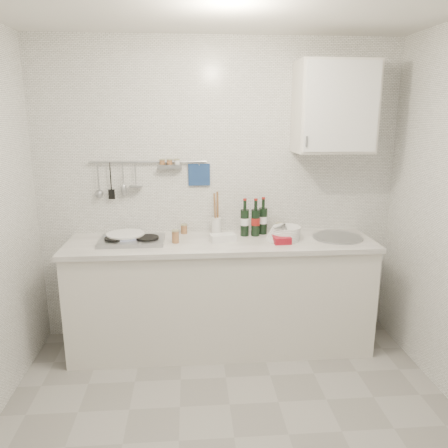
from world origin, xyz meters
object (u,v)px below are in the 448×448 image
wall_cabinet (334,107)px  plate_stack_hob (124,237)px  wine_bottles (254,217)px  plate_stack_sink (284,233)px  utensil_crock (216,223)px

wall_cabinet → plate_stack_hob: bearing=-178.3°
wall_cabinet → plate_stack_hob: wall_cabinet is taller
wine_bottles → plate_stack_sink: bearing=-34.0°
plate_stack_sink → wine_bottles: (-0.22, 0.15, 0.11)m
utensil_crock → wall_cabinet: bearing=-6.9°
wine_bottles → utensil_crock: (-0.31, 0.09, -0.07)m
plate_stack_hob → utensil_crock: utensil_crock is taller
wall_cabinet → plate_stack_sink: wall_cabinet is taller
utensil_crock → plate_stack_hob: bearing=-167.8°
utensil_crock → wine_bottles: bearing=-15.4°
plate_stack_sink → utensil_crock: utensil_crock is taller
plate_stack_hob → wine_bottles: wine_bottles is taller
wall_cabinet → wine_bottles: size_ratio=2.26×
plate_stack_sink → wine_bottles: wine_bottles is taller
wall_cabinet → utensil_crock: size_ratio=1.95×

